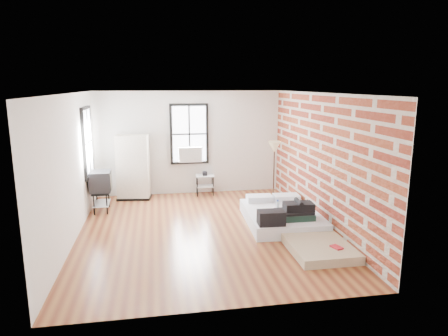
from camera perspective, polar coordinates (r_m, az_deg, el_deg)
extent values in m
plane|color=brown|center=(8.37, -3.04, -8.90)|extent=(6.00, 6.00, 0.00)
cube|color=silver|center=(10.93, -4.98, 3.58)|extent=(5.00, 0.01, 2.80)
cube|color=silver|center=(5.11, 0.77, -5.99)|extent=(5.00, 0.01, 2.80)
cube|color=silver|center=(8.10, -21.01, -0.08)|extent=(0.01, 6.00, 2.80)
cube|color=brown|center=(8.63, 13.58, 1.08)|extent=(0.02, 6.00, 2.80)
cube|color=white|center=(7.83, -3.27, 10.64)|extent=(5.00, 6.00, 0.01)
cube|color=white|center=(10.85, -4.98, 4.85)|extent=(0.90, 0.02, 1.50)
cube|color=black|center=(10.84, -7.55, 4.79)|extent=(0.07, 0.08, 1.64)
cube|color=black|center=(10.92, -2.44, 4.93)|extent=(0.07, 0.08, 1.64)
cube|color=black|center=(10.80, -5.06, 9.00)|extent=(0.90, 0.08, 0.07)
cube|color=black|center=(10.99, -4.91, 0.80)|extent=(0.90, 0.08, 0.07)
cube|color=black|center=(10.84, -4.97, 4.85)|extent=(0.04, 0.02, 1.50)
cube|color=black|center=(10.84, -4.97, 4.85)|extent=(0.90, 0.02, 0.04)
cube|color=silver|center=(10.80, -4.87, 1.99)|extent=(0.62, 0.30, 0.40)
cube|color=white|center=(9.79, -18.85, 3.51)|extent=(0.02, 0.90, 1.50)
cube|color=black|center=(9.32, -19.42, 3.08)|extent=(0.08, 0.07, 1.64)
cube|color=black|center=(10.27, -18.55, 3.89)|extent=(0.08, 0.07, 1.64)
cube|color=black|center=(9.72, -19.28, 8.08)|extent=(0.08, 0.90, 0.07)
cube|color=black|center=(9.93, -18.66, -0.98)|extent=(0.08, 0.90, 0.07)
cube|color=black|center=(9.79, -18.79, 3.51)|extent=(0.02, 0.04, 1.50)
cube|color=black|center=(9.79, -18.79, 3.51)|extent=(0.02, 0.90, 0.04)
cube|color=white|center=(8.85, 8.22, -6.92)|extent=(1.62, 2.13, 0.27)
cube|color=white|center=(9.47, 5.09, -4.32)|extent=(0.61, 0.41, 0.13)
cube|color=white|center=(9.62, 8.89, -4.15)|extent=(0.61, 0.41, 0.13)
cube|color=black|center=(8.37, 10.58, -5.96)|extent=(0.61, 0.38, 0.32)
cylinder|color=black|center=(8.32, 10.63, -4.76)|extent=(0.11, 0.38, 0.09)
cube|color=black|center=(7.91, 6.75, -7.06)|extent=(0.53, 0.35, 0.28)
cylinder|color=#C1DDF8|center=(8.69, 7.67, -5.49)|extent=(0.08, 0.08, 0.24)
cylinder|color=blue|center=(8.65, 7.70, -4.63)|extent=(0.04, 0.04, 0.03)
cube|color=#C6B18F|center=(7.83, 12.47, -10.06)|extent=(1.07, 2.03, 0.16)
cube|color=#153028|center=(8.38, 9.94, -7.04)|extent=(0.75, 0.53, 0.23)
cube|color=black|center=(8.33, 9.98, -6.14)|extent=(0.70, 0.49, 0.04)
cube|color=#AF1C26|center=(7.38, 15.79, -10.83)|extent=(0.20, 0.25, 0.03)
cube|color=black|center=(10.85, -12.67, -4.13)|extent=(0.90, 0.59, 0.06)
cube|color=beige|center=(10.65, -12.87, 0.25)|extent=(0.86, 0.55, 1.63)
cylinder|color=black|center=(10.74, -3.81, -2.71)|extent=(0.02, 0.02, 0.54)
cylinder|color=black|center=(10.77, -1.52, -2.64)|extent=(0.02, 0.02, 0.54)
cylinder|color=black|center=(11.06, -3.92, -2.28)|extent=(0.02, 0.02, 0.54)
cylinder|color=black|center=(11.09, -1.70, -2.21)|extent=(0.02, 0.02, 0.54)
cube|color=silver|center=(10.85, -2.75, -1.08)|extent=(0.50, 0.41, 0.02)
cube|color=silver|center=(10.92, -2.73, -2.58)|extent=(0.48, 0.39, 0.02)
cube|color=black|center=(10.84, -2.75, -0.78)|extent=(0.12, 0.18, 0.10)
cylinder|color=black|center=(10.78, 7.05, -4.11)|extent=(0.22, 0.22, 0.03)
cylinder|color=black|center=(10.62, 7.13, -0.69)|extent=(0.03, 0.03, 1.30)
cone|color=tan|center=(10.49, 7.23, 3.00)|extent=(0.32, 0.32, 0.29)
cylinder|color=black|center=(9.71, -18.08, -5.06)|extent=(0.03, 0.03, 0.48)
cylinder|color=black|center=(9.67, -16.39, -5.01)|extent=(0.03, 0.03, 0.48)
cylinder|color=black|center=(10.25, -17.72, -4.14)|extent=(0.03, 0.03, 0.48)
cylinder|color=black|center=(10.22, -16.12, -4.09)|extent=(0.03, 0.03, 0.48)
cube|color=black|center=(9.90, -17.16, -3.24)|extent=(0.40, 0.70, 0.03)
cube|color=silver|center=(9.98, -17.06, -4.82)|extent=(0.38, 0.68, 0.02)
cube|color=black|center=(9.84, -17.25, -1.81)|extent=(0.49, 0.57, 0.48)
cube|color=black|center=(9.82, -15.87, -1.76)|extent=(0.03, 0.46, 0.38)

